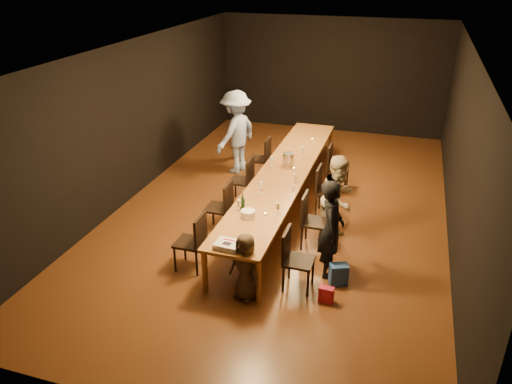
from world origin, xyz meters
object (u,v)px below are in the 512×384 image
(table, at_px, (284,174))
(chair_right_0, at_px, (299,260))
(chair_right_2, at_px, (328,191))
(man_blue, at_px, (236,132))
(child, at_px, (246,267))
(chair_left_1, at_px, (218,207))
(chair_left_2, at_px, (241,180))
(champagne_bottle, at_px, (243,202))
(chair_right_1, at_px, (315,221))
(woman_birthday, at_px, (331,229))
(chair_left_3, at_px, (259,158))
(woman_tan, at_px, (338,199))
(birthday_cake, at_px, (228,245))
(ice_bucket, at_px, (288,159))
(chair_left_0, at_px, (190,242))
(chair_right_3, at_px, (338,167))
(plate_stack, at_px, (248,214))

(table, height_order, chair_right_0, chair_right_0)
(chair_right_2, relative_size, man_blue, 0.51)
(table, distance_m, child, 2.86)
(chair_left_1, xyz_separation_m, chair_left_2, (0.00, 1.20, 0.00))
(table, xyz_separation_m, champagne_bottle, (-0.23, -1.70, 0.20))
(man_blue, bearing_deg, table, 62.99)
(chair_right_1, bearing_deg, woman_birthday, 27.36)
(chair_left_1, distance_m, chair_left_3, 2.40)
(chair_left_1, xyz_separation_m, woman_tan, (2.00, 0.36, 0.29))
(man_blue, bearing_deg, woman_birthday, 56.38)
(woman_tan, bearing_deg, birthday_cake, 170.54)
(ice_bucket, bearing_deg, table, -88.44)
(chair_right_0, xyz_separation_m, chair_left_3, (-1.70, 3.60, 0.00))
(woman_birthday, bearing_deg, chair_right_1, 19.20)
(chair_left_0, distance_m, chair_left_2, 2.40)
(ice_bucket, bearing_deg, chair_left_3, 135.40)
(birthday_cake, bearing_deg, chair_left_0, 155.53)
(chair_left_1, height_order, chair_left_2, same)
(chair_right_0, bearing_deg, chair_right_3, 180.00)
(chair_right_0, bearing_deg, chair_right_1, 180.00)
(chair_left_2, xyz_separation_m, man_blue, (-0.60, 1.45, 0.45))
(chair_left_3, bearing_deg, chair_left_0, -180.00)
(birthday_cake, height_order, plate_stack, plate_stack)
(woman_tan, height_order, plate_stack, woman_tan)
(chair_left_0, bearing_deg, chair_right_0, -90.00)
(birthday_cake, bearing_deg, champagne_bottle, 101.26)
(chair_right_1, bearing_deg, chair_right_0, -0.00)
(chair_right_2, xyz_separation_m, chair_right_3, (0.00, 1.20, 0.00))
(chair_right_0, distance_m, woman_birthday, 0.69)
(chair_right_1, distance_m, man_blue, 3.54)
(chair_left_1, xyz_separation_m, birthday_cake, (0.77, -1.60, 0.32))
(chair_left_3, bearing_deg, chair_right_1, -144.69)
(chair_left_2, distance_m, champagne_bottle, 1.86)
(child, bearing_deg, woman_birthday, 64.91)
(chair_right_0, xyz_separation_m, man_blue, (-2.30, 3.85, 0.45))
(chair_right_3, xyz_separation_m, birthday_cake, (-0.93, -4.00, 0.32))
(chair_left_2, xyz_separation_m, champagne_bottle, (0.62, -1.70, 0.44))
(champagne_bottle, bearing_deg, chair_left_0, -131.25)
(child, distance_m, ice_bucket, 3.25)
(table, relative_size, chair_right_1, 6.45)
(plate_stack, distance_m, champagne_bottle, 0.28)
(woman_birthday, distance_m, champagne_bottle, 1.46)
(woman_tan, xyz_separation_m, champagne_bottle, (-1.38, -0.86, 0.15))
(chair_right_1, relative_size, chair_left_1, 1.00)
(chair_left_2, distance_m, woman_tan, 2.19)
(man_blue, bearing_deg, champagne_bottle, 39.03)
(chair_right_0, xyz_separation_m, chair_left_1, (-1.70, 1.20, 0.00))
(chair_right_0, height_order, champagne_bottle, champagne_bottle)
(ice_bucket, bearing_deg, birthday_cake, -91.19)
(woman_birthday, relative_size, man_blue, 0.84)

